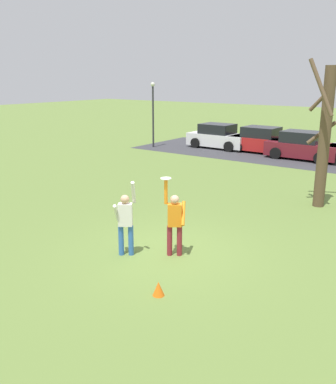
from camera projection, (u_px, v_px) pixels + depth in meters
ground_plane at (168, 252)px, 11.33m from camera, size 120.00×120.00×0.00m
person_catcher at (175, 220)px, 10.90m from camera, size 0.57×0.54×2.08m
person_defender at (125, 220)px, 10.93m from camera, size 0.65×0.63×2.04m
frisbee_disc at (166, 178)px, 10.62m from camera, size 0.27×0.27×0.02m
parked_car_white at (219, 137)px, 27.92m from camera, size 4.15×2.12×1.59m
parked_car_red at (262, 141)px, 26.24m from camera, size 4.15×2.12×1.59m
parked_car_maroon at (303, 146)px, 24.12m from camera, size 4.15×2.12×1.59m
parking_strip at (306, 158)px, 24.50m from camera, size 21.54×6.40×0.01m
bare_tree_tall at (325, 133)px, 14.77m from camera, size 1.67×1.60×5.24m
lamppost_by_lot at (153, 108)px, 27.77m from camera, size 0.28×0.28×4.26m
field_cone_orange at (159, 289)px, 9.06m from camera, size 0.26×0.26×0.32m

